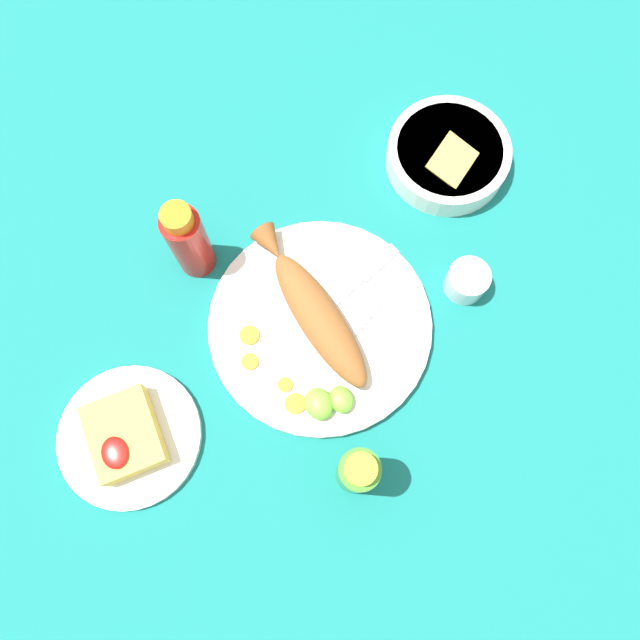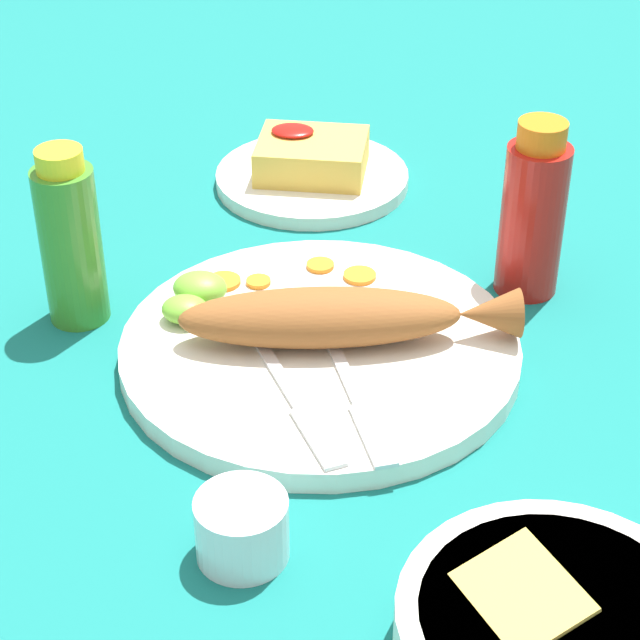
% 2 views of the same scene
% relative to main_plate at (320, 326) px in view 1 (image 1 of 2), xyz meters
% --- Properties ---
extents(ground_plane, '(4.00, 4.00, 0.00)m').
position_rel_main_plate_xyz_m(ground_plane, '(0.00, 0.00, -0.01)').
color(ground_plane, '#146B66').
extents(main_plate, '(0.32, 0.32, 0.02)m').
position_rel_main_plate_xyz_m(main_plate, '(0.00, 0.00, 0.00)').
color(main_plate, silver).
rests_on(main_plate, ground_plane).
extents(fried_fish, '(0.28, 0.10, 0.04)m').
position_rel_main_plate_xyz_m(fried_fish, '(-0.02, -0.00, 0.03)').
color(fried_fish, brown).
rests_on(fried_fish, main_plate).
extents(fork_near, '(0.08, 0.18, 0.00)m').
position_rel_main_plate_xyz_m(fork_near, '(-0.04, 0.07, 0.01)').
color(fork_near, silver).
rests_on(fork_near, main_plate).
extents(fork_far, '(0.10, 0.17, 0.00)m').
position_rel_main_plate_xyz_m(fork_far, '(0.01, 0.08, 0.01)').
color(fork_far, silver).
rests_on(fork_far, main_plate).
extents(carrot_slice_near, '(0.03, 0.03, 0.00)m').
position_rel_main_plate_xyz_m(carrot_slice_near, '(-0.02, -0.10, 0.01)').
color(carrot_slice_near, orange).
rests_on(carrot_slice_near, main_plate).
extents(carrot_slice_mid, '(0.02, 0.02, 0.00)m').
position_rel_main_plate_xyz_m(carrot_slice_mid, '(0.01, -0.11, 0.01)').
color(carrot_slice_mid, orange).
rests_on(carrot_slice_mid, main_plate).
extents(carrot_slice_far, '(0.02, 0.02, 0.00)m').
position_rel_main_plate_xyz_m(carrot_slice_far, '(0.06, -0.08, 0.01)').
color(carrot_slice_far, orange).
rests_on(carrot_slice_far, main_plate).
extents(carrot_slice_extra, '(0.03, 0.03, 0.00)m').
position_rel_main_plate_xyz_m(carrot_slice_extra, '(0.09, -0.08, 0.01)').
color(carrot_slice_extra, orange).
rests_on(carrot_slice_extra, main_plate).
extents(lime_wedge_main, '(0.05, 0.04, 0.03)m').
position_rel_main_plate_xyz_m(lime_wedge_main, '(0.11, -0.05, 0.02)').
color(lime_wedge_main, '#6BB233').
rests_on(lime_wedge_main, main_plate).
extents(lime_wedge_side, '(0.04, 0.03, 0.02)m').
position_rel_main_plate_xyz_m(lime_wedge_side, '(0.11, -0.02, 0.02)').
color(lime_wedge_side, '#6BB233').
rests_on(lime_wedge_side, main_plate).
extents(hot_sauce_bottle_red, '(0.06, 0.06, 0.16)m').
position_rel_main_plate_xyz_m(hot_sauce_bottle_red, '(-0.17, -0.13, 0.07)').
color(hot_sauce_bottle_red, '#B21914').
rests_on(hot_sauce_bottle_red, ground_plane).
extents(hot_sauce_bottle_green, '(0.05, 0.05, 0.16)m').
position_rel_main_plate_xyz_m(hot_sauce_bottle_green, '(0.21, -0.04, 0.07)').
color(hot_sauce_bottle_green, '#3D8428').
rests_on(hot_sauce_bottle_green, ground_plane).
extents(salt_cup, '(0.06, 0.06, 0.05)m').
position_rel_main_plate_xyz_m(salt_cup, '(0.02, 0.22, 0.01)').
color(salt_cup, silver).
rests_on(salt_cup, ground_plane).
extents(side_plate_fries, '(0.20, 0.20, 0.01)m').
position_rel_main_plate_xyz_m(side_plate_fries, '(0.05, -0.30, -0.00)').
color(side_plate_fries, silver).
rests_on(side_plate_fries, ground_plane).
extents(fries_pile, '(0.11, 0.09, 0.04)m').
position_rel_main_plate_xyz_m(fries_pile, '(0.05, -0.30, 0.02)').
color(fries_pile, gold).
rests_on(fries_pile, side_plate_fries).
extents(guacamole_bowl, '(0.19, 0.19, 0.06)m').
position_rel_main_plate_xyz_m(guacamole_bowl, '(-0.17, 0.29, 0.02)').
color(guacamole_bowl, white).
rests_on(guacamole_bowl, ground_plane).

